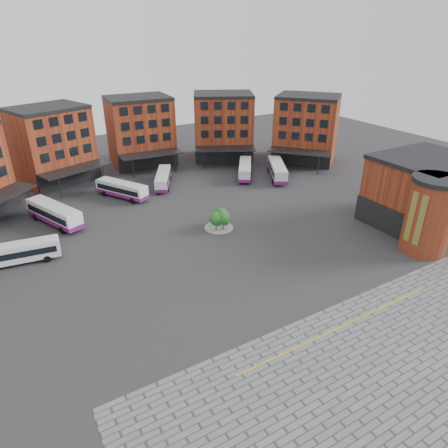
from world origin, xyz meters
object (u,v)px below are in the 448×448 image
bus_a (19,252)px  bus_e (245,169)px  bus_f (277,170)px  bus_c (122,189)px  blue_car (419,242)px  tree_island (221,218)px  bus_b (54,214)px  bus_d (163,178)px

bus_a → bus_e: 45.67m
bus_f → bus_c: bearing=-161.6°
blue_car → bus_a: bearing=80.3°
bus_c → bus_e: 25.36m
bus_c → bus_e: size_ratio=1.03×
tree_island → blue_car: (21.44, -18.76, -1.06)m
tree_island → bus_f: (21.37, 14.08, -0.07)m
bus_b → bus_e: (37.66, 3.43, -0.18)m
bus_c → bus_d: 8.85m
bus_b → bus_c: bus_b is taller
bus_b → bus_f: bearing=-23.1°
bus_e → bus_f: bus_f is taller
bus_c → tree_island: bearing=-95.3°
bus_a → bus_e: (43.67, 13.35, -0.09)m
tree_island → bus_b: bus_b is taller
bus_d → bus_a: bearing=-120.6°
tree_island → bus_d: bearing=91.3°
bus_b → bus_d: bearing=-4.2°
bus_d → bus_e: bus_e is taller
bus_f → blue_car: 32.85m
tree_island → bus_f: bearing=33.4°
bus_c → bus_f: 31.05m
bus_b → blue_car: bus_b is taller
tree_island → bus_a: tree_island is taller
bus_b → bus_d: 22.14m
bus_a → bus_f: bearing=-71.7°
bus_b → bus_d: (21.04, 6.89, -0.24)m
tree_island → bus_d: 21.52m
bus_a → tree_island: bearing=-92.2°
bus_d → bus_e: bearing=15.8°
bus_a → bus_f: (48.89, 9.38, 0.04)m
bus_a → blue_car: bearing=-108.1°
bus_d → bus_f: (21.84, -7.43, 0.19)m
bus_d → bus_e: (16.62, -3.46, 0.07)m
bus_b → blue_car: 54.40m
bus_a → bus_b: bus_b is taller
bus_b → blue_car: bearing=-60.2°
bus_c → bus_d: (8.68, 1.73, -0.07)m
bus_e → tree_island: bearing=-97.5°
blue_car → bus_e: bearing=24.1°
bus_c → bus_e: bus_c is taller
tree_island → bus_b: bearing=145.8°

